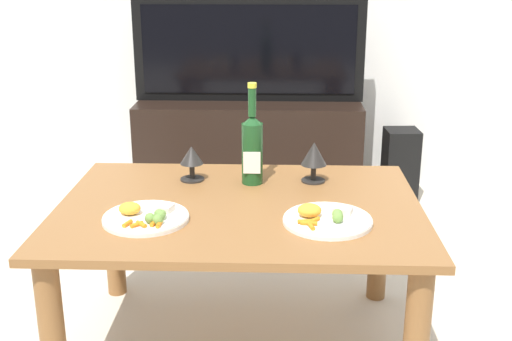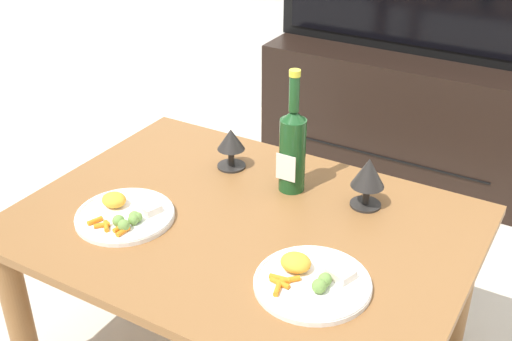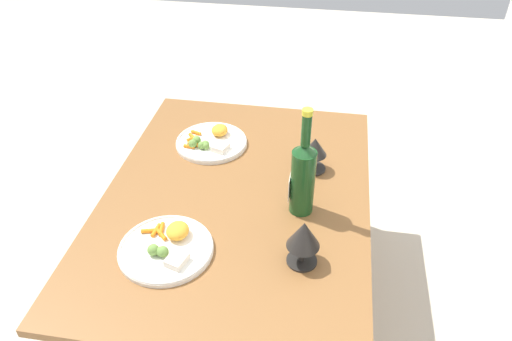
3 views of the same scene
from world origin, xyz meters
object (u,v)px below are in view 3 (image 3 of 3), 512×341
object	(u,v)px
wine_bottle	(303,175)
goblet_right	(304,237)
dinner_plate_right	(167,247)
dinner_plate_left	(211,141)
dining_table	(237,216)
goblet_left	(315,149)

from	to	relation	value
wine_bottle	goblet_right	size ratio (longest dim) A/B	2.47
dinner_plate_right	dinner_plate_left	bearing A→B (deg)	-179.70
goblet_right	dinner_plate_left	distance (m)	0.62
goblet_right	dinner_plate_left	bearing A→B (deg)	-143.92
dinner_plate_left	dinner_plate_right	xyz separation A→B (m)	(0.52, 0.00, 0.00)
dining_table	dinner_plate_left	bearing A→B (deg)	-151.77
goblet_left	dinner_plate_left	size ratio (longest dim) A/B	0.48
dining_table	dinner_plate_right	size ratio (longest dim) A/B	4.35
goblet_left	dinner_plate_left	distance (m)	0.38
goblet_right	dinner_plate_right	distance (m)	0.37
dining_table	dinner_plate_left	xyz separation A→B (m)	(-0.26, -0.14, 0.10)
goblet_right	dinner_plate_right	size ratio (longest dim) A/B	0.54
dinner_plate_left	goblet_right	bearing A→B (deg)	36.08
goblet_right	dinner_plate_left	world-z (taller)	goblet_right
dining_table	goblet_left	size ratio (longest dim) A/B	9.31
dinner_plate_right	goblet_left	bearing A→B (deg)	140.11
dining_table	goblet_left	world-z (taller)	goblet_left
goblet_left	dinner_plate_right	xyz separation A→B (m)	(0.43, -0.36, -0.07)
dinner_plate_right	goblet_right	bearing A→B (deg)	93.19
dinner_plate_left	wine_bottle	bearing A→B (deg)	49.38
goblet_left	goblet_right	xyz separation A→B (m)	(0.41, 0.00, 0.01)
dining_table	goblet_left	xyz separation A→B (m)	(-0.17, 0.22, 0.16)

